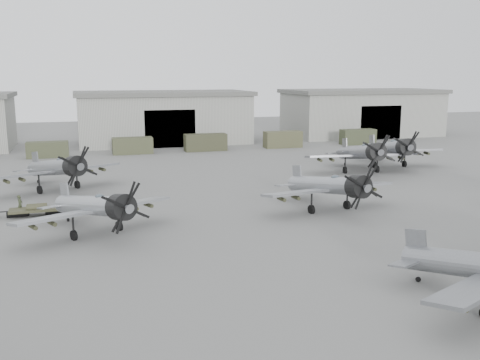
% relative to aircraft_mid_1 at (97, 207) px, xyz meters
% --- Properties ---
extents(ground, '(220.00, 220.00, 0.00)m').
position_rel_aircraft_mid_1_xyz_m(ground, '(13.17, -9.56, -2.17)').
color(ground, slate).
rests_on(ground, ground).
extents(hangar_center, '(29.00, 14.80, 8.70)m').
position_rel_aircraft_mid_1_xyz_m(hangar_center, '(13.17, 52.40, 2.21)').
color(hangar_center, '#A1A197').
rests_on(hangar_center, ground).
extents(hangar_right, '(29.00, 14.80, 8.70)m').
position_rel_aircraft_mid_1_xyz_m(hangar_right, '(51.17, 52.40, 2.21)').
color(hangar_right, '#A1A197').
rests_on(hangar_right, ground).
extents(support_truck_2, '(5.65, 2.20, 2.23)m').
position_rel_aircraft_mid_1_xyz_m(support_truck_2, '(-5.13, 40.44, -1.05)').
color(support_truck_2, '#3D412A').
rests_on(support_truck_2, ground).
extents(support_truck_3, '(5.81, 2.20, 2.42)m').
position_rel_aircraft_mid_1_xyz_m(support_truck_3, '(6.67, 40.44, -0.96)').
color(support_truck_3, '#40432C').
rests_on(support_truck_3, ground).
extents(support_truck_4, '(6.41, 2.20, 2.58)m').
position_rel_aircraft_mid_1_xyz_m(support_truck_4, '(17.68, 40.44, -0.87)').
color(support_truck_4, '#383925').
rests_on(support_truck_4, ground).
extents(support_truck_5, '(6.01, 2.20, 2.60)m').
position_rel_aircraft_mid_1_xyz_m(support_truck_5, '(30.36, 40.44, -0.87)').
color(support_truck_5, '#48482F').
rests_on(support_truck_5, ground).
extents(support_truck_6, '(5.86, 2.20, 2.52)m').
position_rel_aircraft_mid_1_xyz_m(support_truck_6, '(43.80, 40.44, -0.91)').
color(support_truck_6, '#3A3F29').
rests_on(support_truck_6, ground).
extents(aircraft_mid_1, '(11.59, 10.52, 4.76)m').
position_rel_aircraft_mid_1_xyz_m(aircraft_mid_1, '(0.00, 0.00, 0.00)').
color(aircraft_mid_1, '#95989D').
rests_on(aircraft_mid_1, ground).
extents(aircraft_mid_2, '(12.28, 11.05, 4.88)m').
position_rel_aircraft_mid_1_xyz_m(aircraft_mid_2, '(19.30, 1.33, 0.05)').
color(aircraft_mid_2, gray).
rests_on(aircraft_mid_2, ground).
extents(aircraft_far_0, '(12.63, 11.46, 5.19)m').
position_rel_aircraft_mid_1_xyz_m(aircraft_far_0, '(-3.05, 16.66, 0.19)').
color(aircraft_far_0, gray).
rests_on(aircraft_far_0, ground).
extents(aircraft_far_1, '(13.41, 12.07, 5.33)m').
position_rel_aircraft_mid_1_xyz_m(aircraft_far_1, '(31.01, 16.65, 0.26)').
color(aircraft_far_1, gray).
rests_on(aircraft_far_1, ground).
extents(aircraft_extra_490, '(13.41, 12.07, 5.33)m').
position_rel_aircraft_mid_1_xyz_m(aircraft_extra_490, '(36.37, 19.05, 0.26)').
color(aircraft_extra_490, gray).
rests_on(aircraft_extra_490, ground).
extents(tug_trailer, '(7.59, 1.70, 1.52)m').
position_rel_aircraft_mid_1_xyz_m(tug_trailer, '(-7.30, 7.23, -1.59)').
color(tug_trailer, '#3C3C27').
rests_on(tug_trailer, ground).
extents(ground_crew, '(0.58, 0.70, 1.64)m').
position_rel_aircraft_mid_1_xyz_m(ground_crew, '(-5.94, 8.06, -1.34)').
color(ground_crew, '#353C27').
rests_on(ground_crew, ground).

